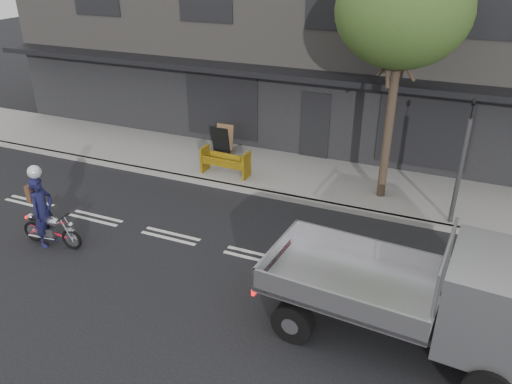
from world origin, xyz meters
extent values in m
plane|color=black|center=(0.00, 0.00, 0.00)|extent=(80.00, 80.00, 0.00)
cube|color=gray|center=(0.00, 4.70, 0.07)|extent=(32.00, 3.20, 0.15)
cube|color=gray|center=(0.00, 3.10, 0.07)|extent=(32.00, 0.20, 0.15)
cube|color=slate|center=(0.00, 11.30, 4.00)|extent=(26.00, 10.00, 8.00)
cylinder|color=#382B21|center=(2.20, 4.20, 2.00)|extent=(0.24, 0.24, 4.00)
ellipsoid|color=#26461A|center=(2.20, 4.20, 5.30)|extent=(3.40, 3.40, 2.89)
cylinder|color=#2D2D30|center=(4.20, 3.35, 1.50)|extent=(0.12, 0.12, 3.00)
imported|color=black|center=(4.20, 3.35, 3.25)|extent=(0.08, 0.10, 0.50)
torus|color=black|center=(-5.46, -1.52, 0.27)|extent=(0.56, 0.12, 0.56)
torus|color=black|center=(-4.31, -1.44, 0.27)|extent=(0.56, 0.12, 0.56)
cube|color=#2D2D30|center=(-4.93, -1.48, 0.36)|extent=(0.30, 0.21, 0.23)
ellipsoid|color=#B9BABE|center=(-4.80, -1.48, 0.69)|extent=(0.47, 0.29, 0.23)
cube|color=black|center=(-5.20, -1.50, 0.67)|extent=(0.46, 0.22, 0.07)
cylinder|color=black|center=(-4.46, -1.45, 0.85)|extent=(0.06, 0.50, 0.03)
imported|color=#15153B|center=(-5.04, -1.48, 0.91)|extent=(0.48, 0.69, 1.82)
cylinder|color=black|center=(1.73, -2.29, 0.40)|extent=(0.83, 0.36, 0.81)
cylinder|color=black|center=(1.87, -0.49, 0.40)|extent=(0.83, 0.36, 0.81)
cylinder|color=black|center=(5.27, -0.75, 0.40)|extent=(0.83, 0.36, 0.81)
cube|color=#2D2D30|center=(3.50, -1.52, 0.58)|extent=(4.96, 1.43, 0.15)
cube|color=#ADAEB2|center=(5.14, -1.65, 1.44)|extent=(1.95, 2.05, 1.60)
cube|color=black|center=(5.14, -1.65, 1.89)|extent=(1.73, 1.92, 0.58)
cube|color=#A9A9AE|center=(2.60, -1.45, 0.98)|extent=(3.34, 2.31, 0.11)
camera|label=1|loc=(3.95, -9.29, 6.78)|focal=35.00mm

